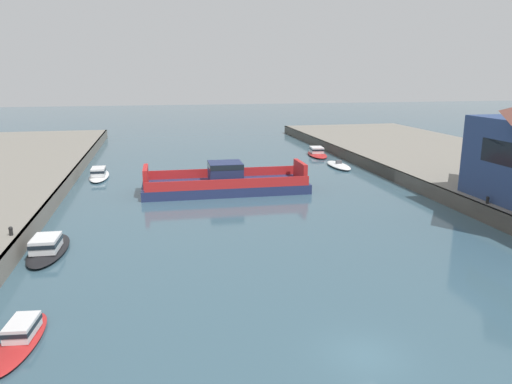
# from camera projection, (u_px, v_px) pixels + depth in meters

# --- Properties ---
(ground_plane) EXTENTS (400.00, 400.00, 0.00)m
(ground_plane) POSITION_uv_depth(u_px,v_px,m) (365.00, 357.00, 23.81)
(ground_plane) COLOR #385666
(chain_ferry) EXTENTS (19.55, 6.87, 3.56)m
(chain_ferry) POSITION_uv_depth(u_px,v_px,m) (225.00, 183.00, 56.82)
(chain_ferry) COLOR navy
(chain_ferry) RESTS_ON ground
(moored_boat_near_left) EXTENTS (2.52, 8.23, 1.50)m
(moored_boat_near_left) POSITION_uv_depth(u_px,v_px,m) (99.00, 174.00, 64.29)
(moored_boat_near_left) COLOR white
(moored_boat_near_left) RESTS_ON ground
(moored_boat_mid_left) EXTENTS (3.81, 8.35, 1.44)m
(moored_boat_mid_left) POSITION_uv_depth(u_px,v_px,m) (317.00, 152.00, 81.96)
(moored_boat_mid_left) COLOR red
(moored_boat_mid_left) RESTS_ON ground
(moored_boat_mid_right) EXTENTS (3.05, 7.78, 1.50)m
(moored_boat_mid_right) POSITION_uv_depth(u_px,v_px,m) (48.00, 247.00, 37.24)
(moored_boat_mid_right) COLOR black
(moored_boat_mid_right) RESTS_ON ground
(moored_boat_far_left) EXTENTS (2.54, 7.54, 1.04)m
(moored_boat_far_left) POSITION_uv_depth(u_px,v_px,m) (339.00, 165.00, 71.89)
(moored_boat_far_left) COLOR white
(moored_boat_far_left) RESTS_ON ground
(moored_boat_far_right) EXTENTS (2.54, 6.38, 1.15)m
(moored_boat_far_right) POSITION_uv_depth(u_px,v_px,m) (21.00, 336.00, 24.89)
(moored_boat_far_right) COLOR red
(moored_boat_far_right) RESTS_ON ground
(bollard_left_far) EXTENTS (0.32, 0.32, 0.71)m
(bollard_left_far) POSITION_uv_depth(u_px,v_px,m) (11.00, 230.00, 36.43)
(bollard_left_far) COLOR black
(bollard_left_far) RESTS_ON quay_left
(bollard_right_far) EXTENTS (0.32, 0.32, 0.71)m
(bollard_right_far) POSITION_uv_depth(u_px,v_px,m) (488.00, 200.00, 45.36)
(bollard_right_far) COLOR black
(bollard_right_far) RESTS_ON quay_right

